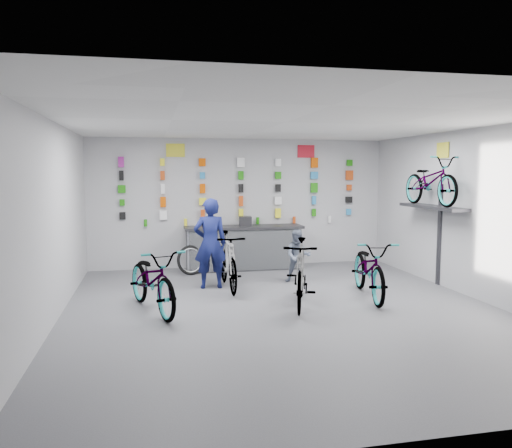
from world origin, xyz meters
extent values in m
plane|color=#4F4F54|center=(0.00, 0.00, 0.00)|extent=(8.00, 8.00, 0.00)
plane|color=white|center=(0.00, 0.00, 3.00)|extent=(8.00, 8.00, 0.00)
plane|color=#B4B5B7|center=(0.00, 4.00, 1.50)|extent=(7.00, 0.00, 7.00)
plane|color=#B4B5B7|center=(0.00, -4.00, 1.50)|extent=(7.00, 0.00, 7.00)
plane|color=#B4B5B7|center=(-3.50, 0.00, 1.50)|extent=(0.00, 8.00, 8.00)
plane|color=#B4B5B7|center=(3.50, 0.00, 1.50)|extent=(0.00, 8.00, 8.00)
cube|color=black|center=(0.00, 3.55, 0.45)|extent=(2.60, 0.60, 0.90)
cube|color=silver|center=(0.00, 3.25, 0.48)|extent=(2.60, 0.02, 0.90)
cube|color=silver|center=(-1.30, 3.25, 0.48)|extent=(0.04, 0.04, 0.96)
cube|color=silver|center=(1.30, 3.25, 0.48)|extent=(0.04, 0.04, 0.96)
cube|color=black|center=(0.00, 3.55, 0.97)|extent=(2.70, 0.66, 0.06)
cube|color=black|center=(-2.70, 3.93, 1.25)|extent=(0.13, 0.06, 0.16)
cube|color=white|center=(-1.80, 3.93, 1.25)|extent=(0.16, 0.06, 0.21)
cube|color=#CB4512|center=(-0.90, 3.93, 1.25)|extent=(0.09, 0.06, 0.23)
cube|color=#FFF523|center=(0.00, 3.93, 1.25)|extent=(0.10, 0.06, 0.23)
cube|color=#FFF523|center=(0.90, 3.93, 1.25)|extent=(0.13, 0.06, 0.22)
cube|color=#1F830E|center=(1.80, 3.93, 1.25)|extent=(0.09, 0.06, 0.18)
cube|color=#2988CB|center=(2.70, 3.93, 1.25)|extent=(0.11, 0.06, 0.14)
cube|color=#1F830E|center=(-2.70, 3.93, 1.55)|extent=(0.11, 0.06, 0.14)
cube|color=#E35000|center=(-1.80, 3.93, 1.55)|extent=(0.12, 0.06, 0.23)
cube|color=#FFF523|center=(-0.90, 3.93, 1.55)|extent=(0.16, 0.06, 0.17)
cube|color=#CB4512|center=(0.00, 3.93, 1.55)|extent=(0.09, 0.06, 0.24)
cube|color=white|center=(0.90, 3.93, 1.55)|extent=(0.17, 0.06, 0.18)
cube|color=#2988CB|center=(1.80, 3.93, 1.55)|extent=(0.09, 0.06, 0.20)
cube|color=black|center=(2.70, 3.93, 1.55)|extent=(0.16, 0.06, 0.15)
cube|color=#1F830E|center=(-2.70, 3.93, 1.85)|extent=(0.16, 0.06, 0.17)
cube|color=white|center=(-1.80, 3.93, 1.85)|extent=(0.09, 0.06, 0.22)
cube|color=#E35000|center=(-0.90, 3.93, 1.85)|extent=(0.12, 0.06, 0.22)
cube|color=black|center=(0.00, 3.93, 1.85)|extent=(0.11, 0.06, 0.20)
cube|color=black|center=(0.90, 3.93, 1.85)|extent=(0.12, 0.06, 0.18)
cube|color=#1F830E|center=(1.80, 3.93, 1.85)|extent=(0.17, 0.06, 0.23)
cube|color=#CB4512|center=(2.70, 3.93, 1.85)|extent=(0.12, 0.06, 0.14)
cube|color=black|center=(-2.70, 3.93, 2.15)|extent=(0.10, 0.06, 0.22)
cube|color=#CB4512|center=(-1.80, 3.93, 2.15)|extent=(0.10, 0.06, 0.20)
cube|color=#2988CB|center=(-0.90, 3.93, 2.15)|extent=(0.12, 0.06, 0.15)
cube|color=#1F830E|center=(0.00, 3.93, 2.15)|extent=(0.12, 0.06, 0.20)
cube|color=#1F830E|center=(0.90, 3.93, 2.15)|extent=(0.14, 0.06, 0.17)
cube|color=#2988CB|center=(1.80, 3.93, 2.15)|extent=(0.18, 0.06, 0.17)
cube|color=#CB4512|center=(2.70, 3.93, 2.15)|extent=(0.18, 0.06, 0.23)
cube|color=#A52494|center=(-2.70, 3.93, 2.45)|extent=(0.12, 0.06, 0.23)
cube|color=#FFF523|center=(-1.80, 3.93, 2.45)|extent=(0.10, 0.06, 0.17)
cube|color=#E35000|center=(-0.90, 3.93, 2.45)|extent=(0.15, 0.06, 0.18)
cube|color=white|center=(0.00, 3.93, 2.45)|extent=(0.18, 0.06, 0.22)
cube|color=white|center=(0.90, 3.93, 2.45)|extent=(0.13, 0.06, 0.18)
cube|color=#E35000|center=(1.80, 3.93, 2.45)|extent=(0.16, 0.06, 0.24)
cube|color=#1F830E|center=(2.70, 3.93, 2.45)|extent=(0.14, 0.06, 0.15)
cylinder|color=#1F830E|center=(-2.20, 3.91, 1.08)|extent=(0.07, 0.07, 0.16)
cylinder|color=#FFF523|center=(-1.30, 3.91, 1.08)|extent=(0.07, 0.07, 0.16)
cylinder|color=#1F830E|center=(0.40, 3.91, 1.08)|extent=(0.07, 0.07, 0.16)
cylinder|color=#CB4512|center=(1.30, 3.91, 1.08)|extent=(0.07, 0.07, 0.16)
cylinder|color=white|center=(2.20, 3.91, 1.08)|extent=(0.07, 0.07, 0.16)
cube|color=#333338|center=(3.30, 1.20, 1.55)|extent=(0.38, 1.90, 0.06)
cube|color=#333338|center=(3.48, 1.20, 1.00)|extent=(0.04, 0.10, 2.00)
cube|color=yellow|center=(-1.50, 3.98, 2.72)|extent=(0.42, 0.02, 0.30)
cube|color=red|center=(1.60, 3.98, 2.72)|extent=(0.42, 0.02, 0.30)
cube|color=yellow|center=(3.48, 1.20, 2.65)|extent=(0.02, 0.40, 0.30)
imported|color=gray|center=(-2.07, 0.42, 0.52)|extent=(1.29, 2.10, 1.04)
imported|color=gray|center=(0.34, 0.23, 0.56)|extent=(1.11, 1.93, 1.12)
imported|color=gray|center=(1.70, 0.53, 0.53)|extent=(1.05, 2.09, 1.05)
imported|color=gray|center=(-0.66, 1.68, 0.55)|extent=(0.52, 1.83, 1.10)
imported|color=gray|center=(3.25, 1.20, 2.05)|extent=(0.63, 1.80, 0.95)
imported|color=#10174D|center=(-0.98, 1.86, 0.87)|extent=(0.64, 0.42, 1.73)
imported|color=#525B6F|center=(0.81, 1.96, 0.54)|extent=(0.62, 0.54, 1.07)
torus|color=black|center=(-1.25, 3.17, 0.32)|extent=(0.67, 0.40, 0.65)
torus|color=silver|center=(-1.25, 3.17, 0.32)|extent=(0.54, 0.30, 0.53)
cube|color=black|center=(0.03, 3.55, 1.11)|extent=(0.32, 0.33, 0.22)
camera|label=1|loc=(-2.08, -7.58, 2.24)|focal=35.00mm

